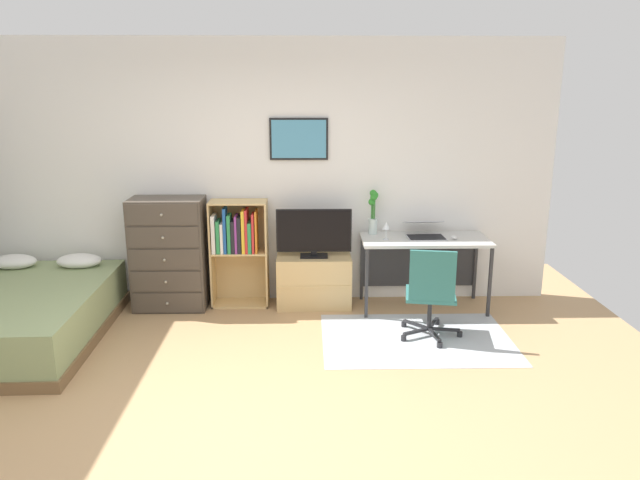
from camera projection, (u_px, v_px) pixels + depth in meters
name	position (u px, v px, depth m)	size (l,w,h in m)	color
ground_plane	(236.00, 416.00, 4.17)	(7.20, 7.20, 0.00)	tan
wall_back_with_posters	(258.00, 173.00, 6.18)	(6.12, 0.09, 2.70)	white
area_rug	(416.00, 338.00, 5.44)	(1.70, 1.20, 0.01)	#B2B7BC
bed	(18.00, 315.00, 5.37)	(1.52, 2.08, 0.59)	brown
dresser	(169.00, 254.00, 6.09)	(0.73, 0.46, 1.14)	#4C4238
bookshelf	(237.00, 243.00, 6.14)	(0.58, 0.30, 1.10)	tan
tv_stand	(314.00, 281.00, 6.22)	(0.76, 0.41, 0.53)	tan
television	(314.00, 233.00, 6.07)	(0.76, 0.16, 0.50)	black
desk	(423.00, 249.00, 6.14)	(1.27, 0.59, 0.74)	silver
office_chair	(431.00, 291.00, 5.32)	(0.58, 0.58, 0.86)	#232326
laptop	(425.00, 230.00, 6.09)	(0.39, 0.42, 0.17)	#B7B7BC
computer_mouse	(454.00, 237.00, 6.00)	(0.06, 0.10, 0.03)	silver
bamboo_vase	(373.00, 211.00, 6.15)	(0.10, 0.10, 0.46)	silver
wine_glass	(386.00, 226.00, 5.95)	(0.07, 0.07, 0.18)	silver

